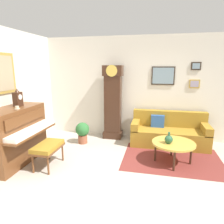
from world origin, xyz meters
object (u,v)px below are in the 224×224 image
(piano, at_px, (15,135))
(green_jug, at_px, (169,139))
(piano_bench, at_px, (48,148))
(coffee_table, at_px, (174,144))
(mantel_clock, at_px, (18,98))
(couch, at_px, (169,133))
(potted_plant, at_px, (82,131))
(grandfather_clock, at_px, (113,104))
(teacup, at_px, (17,108))

(piano, distance_m, green_jug, 3.17)
(piano_bench, height_order, coffee_table, piano_bench)
(mantel_clock, bearing_deg, couch, 25.70)
(potted_plant, bearing_deg, mantel_clock, -131.16)
(grandfather_clock, distance_m, mantel_clock, 2.41)
(piano, bearing_deg, mantel_clock, 89.51)
(coffee_table, bearing_deg, potted_plant, 164.06)
(piano, distance_m, piano_bench, 0.78)
(mantel_clock, xyz_separation_m, green_jug, (3.11, 0.39, -0.80))
(coffee_table, bearing_deg, piano, -168.30)
(piano, relative_size, coffee_table, 1.64)
(green_jug, bearing_deg, coffee_table, 39.26)
(piano, bearing_deg, potted_plant, 53.25)
(piano, relative_size, couch, 0.76)
(piano_bench, relative_size, couch, 0.37)
(piano_bench, height_order, couch, couch)
(piano_bench, bearing_deg, mantel_clock, 162.66)
(coffee_table, xyz_separation_m, green_jug, (-0.11, -0.09, 0.12))
(coffee_table, bearing_deg, couch, 91.79)
(coffee_table, bearing_deg, teacup, -166.90)
(piano_bench, bearing_deg, green_jug, 14.75)
(piano, xyz_separation_m, coffee_table, (3.22, 0.67, -0.17))
(grandfather_clock, bearing_deg, piano, -131.34)
(piano_bench, xyz_separation_m, grandfather_clock, (0.91, 1.94, 0.56))
(coffee_table, distance_m, green_jug, 0.18)
(piano_bench, xyz_separation_m, teacup, (-0.61, -0.01, 0.79))
(mantel_clock, relative_size, teacup, 3.28)
(piano, bearing_deg, grandfather_clock, 48.66)
(grandfather_clock, height_order, green_jug, grandfather_clock)
(couch, height_order, green_jug, couch)
(coffee_table, xyz_separation_m, teacup, (-3.08, -0.72, 0.77))
(coffee_table, relative_size, mantel_clock, 2.32)
(piano_bench, relative_size, grandfather_clock, 0.34)
(potted_plant, bearing_deg, coffee_table, -15.94)
(teacup, height_order, potted_plant, teacup)
(teacup, xyz_separation_m, green_jug, (2.97, 0.63, -0.65))
(grandfather_clock, xyz_separation_m, potted_plant, (-0.69, -0.59, -0.64))
(grandfather_clock, distance_m, couch, 1.67)
(piano, relative_size, potted_plant, 2.57)
(potted_plant, bearing_deg, piano, -126.75)
(mantel_clock, height_order, green_jug, mantel_clock)
(grandfather_clock, height_order, couch, grandfather_clock)
(couch, bearing_deg, green_jug, -93.75)
(teacup, bearing_deg, piano_bench, 0.53)
(piano, distance_m, mantel_clock, 0.77)
(grandfather_clock, relative_size, teacup, 17.50)
(couch, relative_size, potted_plant, 3.39)
(piano, bearing_deg, teacup, -17.88)
(grandfather_clock, height_order, coffee_table, grandfather_clock)
(couch, height_order, mantel_clock, mantel_clock)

